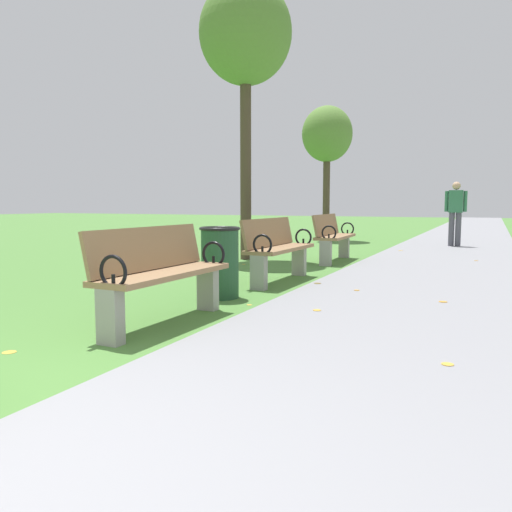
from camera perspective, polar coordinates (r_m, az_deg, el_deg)
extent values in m
cube|color=gray|center=(19.03, 22.09, 2.16)|extent=(2.82, 44.00, 0.02)
cube|color=#93704C|center=(4.78, -9.99, -1.95)|extent=(0.48, 1.61, 0.05)
cube|color=#93704C|center=(4.87, -11.85, 0.82)|extent=(0.16, 1.60, 0.40)
cube|color=#99968E|center=(4.26, -15.81, -6.47)|extent=(0.20, 0.12, 0.45)
cube|color=#99968E|center=(5.43, -5.35, -3.61)|extent=(0.20, 0.12, 0.45)
torus|color=black|center=(4.14, -15.52, -1.68)|extent=(0.27, 0.04, 0.27)
cylinder|color=black|center=(4.16, -15.49, -2.78)|extent=(0.03, 0.03, 0.12)
torus|color=black|center=(5.37, -4.73, 0.21)|extent=(0.27, 0.04, 0.27)
cylinder|color=black|center=(5.38, -4.72, -0.64)|extent=(0.03, 0.03, 0.12)
cube|color=#93704C|center=(7.28, 2.76, 0.82)|extent=(0.46, 1.60, 0.05)
cube|color=#93704C|center=(7.34, 1.40, 2.63)|extent=(0.14, 1.60, 0.40)
cube|color=#99968E|center=(6.63, 0.31, -1.85)|extent=(0.20, 0.12, 0.45)
cube|color=#99968E|center=(7.99, 4.78, -0.54)|extent=(0.20, 0.12, 0.45)
torus|color=black|center=(6.55, 0.71, 1.27)|extent=(0.27, 0.03, 0.27)
cylinder|color=black|center=(6.56, 0.71, 0.57)|extent=(0.03, 0.03, 0.12)
torus|color=black|center=(7.95, 5.26, 2.07)|extent=(0.27, 0.03, 0.27)
cylinder|color=black|center=(7.96, 5.26, 1.50)|extent=(0.03, 0.03, 0.12)
cube|color=#93704C|center=(9.92, 8.80, 2.12)|extent=(0.51, 1.62, 0.05)
cube|color=#93704C|center=(9.95, 7.76, 3.45)|extent=(0.19, 1.60, 0.40)
cube|color=#99968E|center=(9.22, 7.70, 0.30)|extent=(0.20, 0.13, 0.45)
cube|color=#99968E|center=(10.66, 9.71, 1.02)|extent=(0.20, 0.13, 0.45)
torus|color=black|center=(9.16, 8.07, 2.55)|extent=(0.27, 0.04, 0.27)
cylinder|color=black|center=(9.17, 8.06, 2.05)|extent=(0.03, 0.03, 0.12)
torus|color=black|center=(10.64, 10.08, 2.98)|extent=(0.27, 0.04, 0.27)
cylinder|color=black|center=(10.64, 10.08, 2.55)|extent=(0.03, 0.03, 0.12)
cylinder|color=#4C3D2D|center=(10.22, -1.14, 10.07)|extent=(0.22, 0.22, 3.72)
ellipsoid|color=#5B8438|center=(10.69, -1.17, 23.45)|extent=(1.77, 1.77, 1.95)
cylinder|color=#4C3D2D|center=(15.48, 7.78, 6.55)|extent=(0.20, 0.20, 2.60)
ellipsoid|color=#5B8438|center=(15.60, 7.87, 13.23)|extent=(1.47, 1.47, 1.62)
cylinder|color=#4C4C56|center=(14.00, 20.79, 2.78)|extent=(0.14, 0.14, 0.85)
cylinder|color=#4C4C56|center=(14.00, 21.45, 2.76)|extent=(0.14, 0.14, 0.85)
cube|color=#33724C|center=(13.98, 21.23, 5.65)|extent=(0.35, 0.23, 0.56)
sphere|color=tan|center=(13.99, 21.29, 7.25)|extent=(0.20, 0.20, 0.20)
cylinder|color=#33724C|center=(13.99, 20.32, 5.69)|extent=(0.09, 0.09, 0.52)
cylinder|color=#33724C|center=(13.98, 22.13, 5.62)|extent=(0.09, 0.09, 0.52)
cylinder|color=#234C2D|center=(6.09, -4.01, -0.90)|extent=(0.44, 0.44, 0.80)
torus|color=black|center=(6.05, -4.03, 3.05)|extent=(0.48, 0.48, 0.04)
cylinder|color=gold|center=(5.35, 6.76, -5.97)|extent=(0.09, 0.09, 0.00)
cylinder|color=gold|center=(4.36, -25.63, -9.54)|extent=(0.12, 0.12, 0.00)
cylinder|color=brown|center=(12.81, 4.72, 0.91)|extent=(0.08, 0.08, 0.00)
cylinder|color=brown|center=(12.15, 2.76, 0.65)|extent=(0.09, 0.09, 0.00)
cylinder|color=#BC842D|center=(6.63, 11.08, -3.73)|extent=(0.07, 0.07, 0.00)
cylinder|color=gold|center=(12.30, 15.69, 0.59)|extent=(0.11, 0.11, 0.00)
cylinder|color=gold|center=(3.83, 20.42, -11.14)|extent=(0.12, 0.12, 0.00)
cylinder|color=#BC842D|center=(6.13, 19.98, -4.77)|extent=(0.13, 0.13, 0.00)
cylinder|color=brown|center=(7.10, 6.82, -3.01)|extent=(0.14, 0.14, 0.00)
cylinder|color=gold|center=(13.25, 5.92, 1.06)|extent=(0.16, 0.16, 0.00)
cylinder|color=gold|center=(5.70, -0.75, -5.40)|extent=(0.07, 0.07, 0.00)
cylinder|color=#BC842D|center=(10.65, 23.15, -0.47)|extent=(0.09, 0.09, 0.00)
cylinder|color=gold|center=(9.39, -1.36, -0.91)|extent=(0.08, 0.08, 0.00)
cylinder|color=#BC842D|center=(9.45, 0.66, -0.87)|extent=(0.07, 0.07, 0.00)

